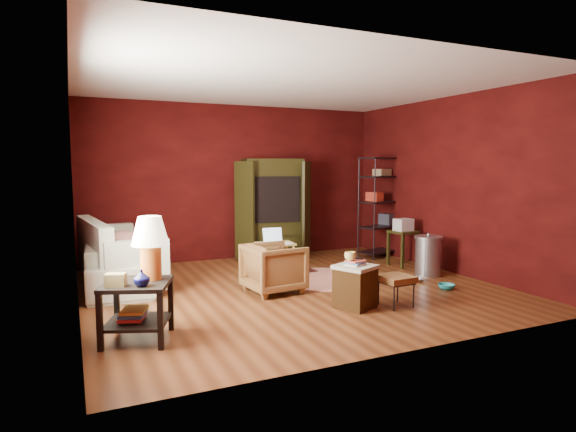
% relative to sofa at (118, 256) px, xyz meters
% --- Properties ---
extents(room, '(5.54, 5.04, 2.84)m').
position_rel_sofa_xyz_m(room, '(2.17, -1.26, 0.98)').
color(room, brown).
rests_on(room, ground).
extents(sofa, '(0.74, 2.21, 0.85)m').
position_rel_sofa_xyz_m(sofa, '(0.00, 0.00, 0.00)').
color(sofa, beige).
rests_on(sofa, ground).
extents(armchair, '(0.73, 0.77, 0.73)m').
position_rel_sofa_xyz_m(armchair, '(1.88, -1.29, -0.06)').
color(armchair, black).
rests_on(armchair, ground).
extents(pet_bowl_steel, '(0.22, 0.06, 0.22)m').
position_rel_sofa_xyz_m(pet_bowl_steel, '(4.08, -1.61, -0.32)').
color(pet_bowl_steel, silver).
rests_on(pet_bowl_steel, ground).
extents(pet_bowl_turquoise, '(0.24, 0.13, 0.23)m').
position_rel_sofa_xyz_m(pet_bowl_turquoise, '(4.12, -2.15, -0.31)').
color(pet_bowl_turquoise, teal).
rests_on(pet_bowl_turquoise, ground).
extents(vase, '(0.16, 0.16, 0.15)m').
position_rel_sofa_xyz_m(vase, '(-0.00, -2.60, 0.23)').
color(vase, '#0C0E3F').
rests_on(vase, side_table).
extents(mug, '(0.16, 0.13, 0.14)m').
position_rel_sofa_xyz_m(mug, '(2.42, -2.36, 0.22)').
color(mug, '#DFD26D').
rests_on(mug, hamper).
extents(side_table, '(0.79, 0.79, 1.21)m').
position_rel_sofa_xyz_m(side_table, '(0.05, -2.38, 0.30)').
color(side_table, black).
rests_on(side_table, ground).
extents(sofa_cushions, '(1.07, 2.15, 0.87)m').
position_rel_sofa_xyz_m(sofa_cushions, '(-0.03, -0.02, -0.00)').
color(sofa_cushions, beige).
rests_on(sofa_cushions, sofa).
extents(hamper, '(0.56, 0.56, 0.60)m').
position_rel_sofa_xyz_m(hamper, '(2.49, -2.37, -0.15)').
color(hamper, '#44270F').
rests_on(hamper, ground).
extents(footstool, '(0.39, 0.39, 0.38)m').
position_rel_sofa_xyz_m(footstool, '(2.98, -2.52, -0.10)').
color(footstool, black).
rests_on(footstool, ground).
extents(rug_round, '(1.87, 1.87, 0.01)m').
position_rel_sofa_xyz_m(rug_round, '(2.85, -0.91, -0.42)').
color(rug_round, '#F6E4CD').
rests_on(rug_round, ground).
extents(rug_oriental, '(1.10, 0.77, 0.01)m').
position_rel_sofa_xyz_m(rug_oriental, '(2.46, -0.15, -0.41)').
color(rug_oriental, '#541C16').
rests_on(rug_oriental, ground).
extents(laptop_desk, '(0.61, 0.49, 0.72)m').
position_rel_sofa_xyz_m(laptop_desk, '(2.32, -0.28, 0.02)').
color(laptop_desk, '#F7E471').
rests_on(laptop_desk, ground).
extents(tv_armoire, '(1.44, 0.86, 1.83)m').
position_rel_sofa_xyz_m(tv_armoire, '(2.79, 0.94, 0.53)').
color(tv_armoire, black).
rests_on(tv_armoire, ground).
extents(wire_shelving, '(0.99, 0.64, 1.86)m').
position_rel_sofa_xyz_m(wire_shelving, '(4.74, 0.27, 0.60)').
color(wire_shelving, black).
rests_on(wire_shelving, ground).
extents(small_stand, '(0.44, 0.44, 0.81)m').
position_rel_sofa_xyz_m(small_stand, '(4.55, -0.62, 0.18)').
color(small_stand, black).
rests_on(small_stand, ground).
extents(trash_can, '(0.56, 0.56, 0.67)m').
position_rel_sofa_xyz_m(trash_can, '(4.44, -1.39, -0.11)').
color(trash_can, '#A2A1A8').
rests_on(trash_can, ground).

